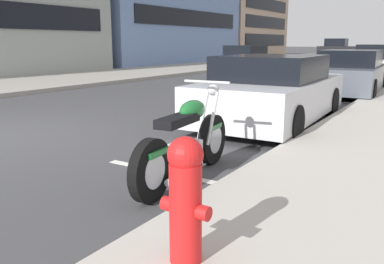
# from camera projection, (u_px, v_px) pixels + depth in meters

# --- Properties ---
(sidewalk_far_curb) EXTENTS (120.00, 5.00, 0.14)m
(sidewalk_far_curb) POSITION_uv_depth(u_px,v_px,m) (138.00, 73.00, 20.48)
(sidewalk_far_curb) COLOR gray
(sidewalk_far_curb) RESTS_ON ground
(parking_stall_stripe) EXTENTS (0.12, 2.20, 0.01)m
(parking_stall_stripe) POSITION_uv_depth(u_px,v_px,m) (178.00, 175.00, 4.98)
(parking_stall_stripe) COLOR silver
(parking_stall_stripe) RESTS_ON ground
(parked_motorcycle) EXTENTS (2.17, 0.62, 1.13)m
(parked_motorcycle) POSITION_uv_depth(u_px,v_px,m) (187.00, 144.00, 4.74)
(parked_motorcycle) COLOR black
(parked_motorcycle) RESTS_ON ground
(parked_car_second_in_row) EXTENTS (4.39, 2.06, 1.35)m
(parked_car_second_in_row) POSITION_uv_depth(u_px,v_px,m) (272.00, 91.00, 8.07)
(parked_car_second_in_row) COLOR silver
(parked_car_second_in_row) RESTS_ON ground
(parked_car_across_street) EXTENTS (4.42, 1.96, 1.36)m
(parked_car_across_street) POSITION_uv_depth(u_px,v_px,m) (350.00, 73.00, 12.54)
(parked_car_across_street) COLOR #4C515B
(parked_car_across_street) RESTS_ON ground
(parked_car_mid_block) EXTENTS (4.44, 2.08, 1.49)m
(parked_car_mid_block) POSITION_uv_depth(u_px,v_px,m) (379.00, 64.00, 17.00)
(parked_car_mid_block) COLOR beige
(parked_car_mid_block) RESTS_ON ground
(crossing_truck) EXTENTS (2.27, 5.13, 1.91)m
(crossing_truck) POSITION_uv_depth(u_px,v_px,m) (343.00, 49.00, 39.19)
(crossing_truck) COLOR black
(crossing_truck) RESTS_ON ground
(car_opposite_curb) EXTENTS (4.27, 2.03, 1.40)m
(car_opposite_curb) POSITION_uv_depth(u_px,v_px,m) (246.00, 58.00, 23.37)
(car_opposite_curb) COLOR beige
(car_opposite_curb) RESTS_ON ground
(fire_hydrant) EXTENTS (0.24, 0.36, 0.87)m
(fire_hydrant) POSITION_uv_depth(u_px,v_px,m) (185.00, 197.00, 2.68)
(fire_hydrant) COLOR red
(fire_hydrant) RESTS_ON sidewalk_near_curb
(townhouse_corner_block) EXTENTS (11.54, 11.86, 8.03)m
(townhouse_corner_block) POSITION_uv_depth(u_px,v_px,m) (214.00, 18.00, 42.20)
(townhouse_corner_block) COLOR tan
(townhouse_corner_block) RESTS_ON ground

